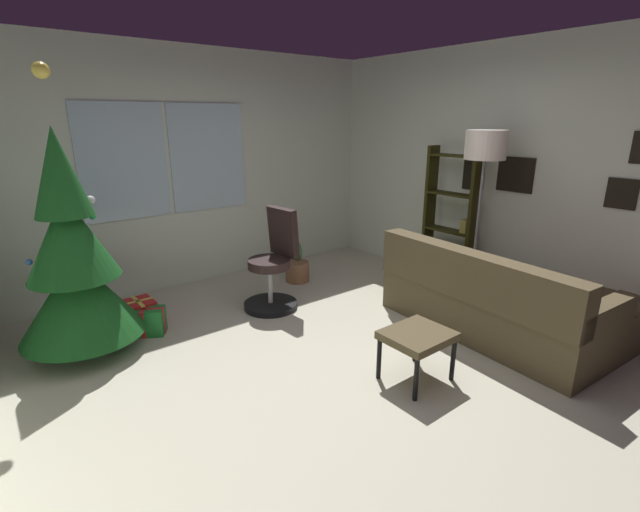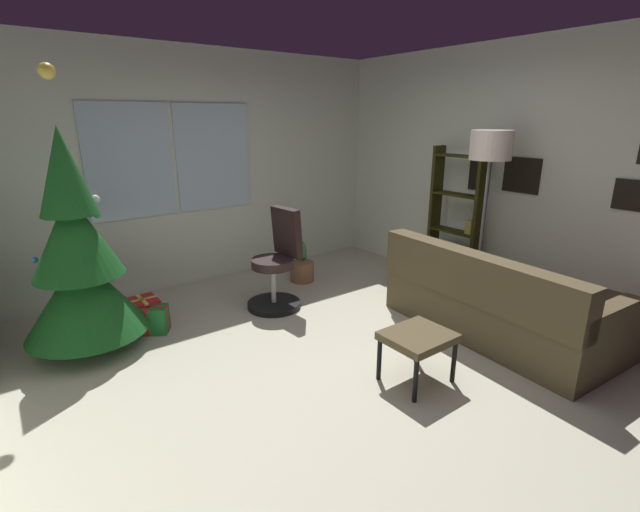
{
  "view_description": "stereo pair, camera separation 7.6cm",
  "coord_description": "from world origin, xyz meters",
  "px_view_note": "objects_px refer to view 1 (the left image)",
  "views": [
    {
      "loc": [
        -2.14,
        -2.36,
        1.92
      ],
      "look_at": [
        -0.28,
        0.01,
        0.99
      ],
      "focal_mm": 25.12,
      "sensor_mm": 36.0,
      "label": 1
    },
    {
      "loc": [
        -2.08,
        -2.41,
        1.92
      ],
      "look_at": [
        -0.28,
        0.01,
        0.99
      ],
      "focal_mm": 25.12,
      "sensor_mm": 36.0,
      "label": 2
    }
  ],
  "objects_px": {
    "gift_box_green": "(146,321)",
    "couch": "(510,305)",
    "potted_plant": "(296,263)",
    "office_chair": "(274,269)",
    "bookshelf": "(450,228)",
    "floor_lamp": "(485,156)",
    "gift_box_red": "(139,315)",
    "footstool": "(417,339)",
    "holiday_tree": "(74,265)"
  },
  "relations": [
    {
      "from": "office_chair",
      "to": "bookshelf",
      "type": "bearing_deg",
      "value": -20.64
    },
    {
      "from": "holiday_tree",
      "to": "gift_box_green",
      "type": "height_order",
      "value": "holiday_tree"
    },
    {
      "from": "bookshelf",
      "to": "floor_lamp",
      "type": "distance_m",
      "value": 1.03
    },
    {
      "from": "bookshelf",
      "to": "potted_plant",
      "type": "relative_size",
      "value": 2.37
    },
    {
      "from": "holiday_tree",
      "to": "potted_plant",
      "type": "bearing_deg",
      "value": 7.68
    },
    {
      "from": "gift_box_green",
      "to": "holiday_tree",
      "type": "bearing_deg",
      "value": 179.95
    },
    {
      "from": "couch",
      "to": "office_chair",
      "type": "distance_m",
      "value": 2.31
    },
    {
      "from": "potted_plant",
      "to": "gift_box_red",
      "type": "bearing_deg",
      "value": -175.32
    },
    {
      "from": "gift_box_green",
      "to": "potted_plant",
      "type": "bearing_deg",
      "value": 9.63
    },
    {
      "from": "couch",
      "to": "potted_plant",
      "type": "bearing_deg",
      "value": 106.28
    },
    {
      "from": "bookshelf",
      "to": "floor_lamp",
      "type": "bearing_deg",
      "value": -117.15
    },
    {
      "from": "couch",
      "to": "holiday_tree",
      "type": "relative_size",
      "value": 0.92
    },
    {
      "from": "footstool",
      "to": "gift_box_red",
      "type": "distance_m",
      "value": 2.61
    },
    {
      "from": "gift_box_red",
      "to": "potted_plant",
      "type": "distance_m",
      "value": 1.94
    },
    {
      "from": "couch",
      "to": "footstool",
      "type": "bearing_deg",
      "value": 178.47
    },
    {
      "from": "holiday_tree",
      "to": "floor_lamp",
      "type": "height_order",
      "value": "holiday_tree"
    },
    {
      "from": "couch",
      "to": "potted_plant",
      "type": "distance_m",
      "value": 2.49
    },
    {
      "from": "footstool",
      "to": "gift_box_green",
      "type": "relative_size",
      "value": 1.26
    },
    {
      "from": "potted_plant",
      "to": "gift_box_green",
      "type": "bearing_deg",
      "value": -170.37
    },
    {
      "from": "floor_lamp",
      "to": "gift_box_green",
      "type": "bearing_deg",
      "value": 154.17
    },
    {
      "from": "office_chair",
      "to": "bookshelf",
      "type": "height_order",
      "value": "bookshelf"
    },
    {
      "from": "office_chair",
      "to": "floor_lamp",
      "type": "xyz_separation_m",
      "value": [
        1.68,
        -1.24,
        1.15
      ]
    },
    {
      "from": "gift_box_green",
      "to": "office_chair",
      "type": "xyz_separation_m",
      "value": [
        1.28,
        -0.19,
        0.29
      ]
    },
    {
      "from": "gift_box_red",
      "to": "holiday_tree",
      "type": "bearing_deg",
      "value": -161.12
    },
    {
      "from": "gift_box_red",
      "to": "potted_plant",
      "type": "relative_size",
      "value": 0.43
    },
    {
      "from": "gift_box_green",
      "to": "couch",
      "type": "bearing_deg",
      "value": -38.12
    },
    {
      "from": "holiday_tree",
      "to": "potted_plant",
      "type": "height_order",
      "value": "holiday_tree"
    },
    {
      "from": "gift_box_green",
      "to": "floor_lamp",
      "type": "height_order",
      "value": "floor_lamp"
    },
    {
      "from": "bookshelf",
      "to": "couch",
      "type": "bearing_deg",
      "value": -117.63
    },
    {
      "from": "gift_box_red",
      "to": "potted_plant",
      "type": "bearing_deg",
      "value": 4.68
    },
    {
      "from": "footstool",
      "to": "holiday_tree",
      "type": "bearing_deg",
      "value": 132.65
    },
    {
      "from": "gift_box_green",
      "to": "floor_lamp",
      "type": "xyz_separation_m",
      "value": [
        2.97,
        -1.44,
        1.44
      ]
    },
    {
      "from": "footstool",
      "to": "floor_lamp",
      "type": "xyz_separation_m",
      "value": [
        1.59,
        0.6,
        1.22
      ]
    },
    {
      "from": "footstool",
      "to": "gift_box_green",
      "type": "height_order",
      "value": "footstool"
    },
    {
      "from": "gift_box_green",
      "to": "floor_lamp",
      "type": "bearing_deg",
      "value": -25.83
    },
    {
      "from": "footstool",
      "to": "potted_plant",
      "type": "xyz_separation_m",
      "value": [
        0.56,
        2.36,
        -0.13
      ]
    },
    {
      "from": "couch",
      "to": "floor_lamp",
      "type": "bearing_deg",
      "value": 61.98
    },
    {
      "from": "gift_box_green",
      "to": "potted_plant",
      "type": "height_order",
      "value": "potted_plant"
    },
    {
      "from": "holiday_tree",
      "to": "bookshelf",
      "type": "distance_m",
      "value": 3.84
    },
    {
      "from": "gift_box_green",
      "to": "bookshelf",
      "type": "relative_size",
      "value": 0.24
    },
    {
      "from": "holiday_tree",
      "to": "floor_lamp",
      "type": "bearing_deg",
      "value": -22.52
    },
    {
      "from": "footstool",
      "to": "floor_lamp",
      "type": "distance_m",
      "value": 2.09
    },
    {
      "from": "gift_box_red",
      "to": "floor_lamp",
      "type": "distance_m",
      "value": 3.67
    },
    {
      "from": "bookshelf",
      "to": "holiday_tree",
      "type": "bearing_deg",
      "value": 166.03
    },
    {
      "from": "gift_box_red",
      "to": "bookshelf",
      "type": "distance_m",
      "value": 3.46
    },
    {
      "from": "office_chair",
      "to": "gift_box_red",
      "type": "bearing_deg",
      "value": 164.21
    },
    {
      "from": "floor_lamp",
      "to": "footstool",
      "type": "bearing_deg",
      "value": -159.5
    },
    {
      "from": "footstool",
      "to": "gift_box_red",
      "type": "bearing_deg",
      "value": 122.03
    },
    {
      "from": "footstool",
      "to": "holiday_tree",
      "type": "xyz_separation_m",
      "value": [
        -1.87,
        2.03,
        0.43
      ]
    },
    {
      "from": "holiday_tree",
      "to": "potted_plant",
      "type": "xyz_separation_m",
      "value": [
        2.43,
        0.33,
        -0.56
      ]
    }
  ]
}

